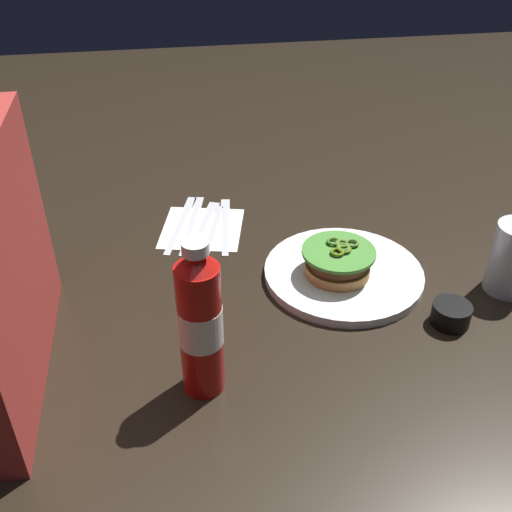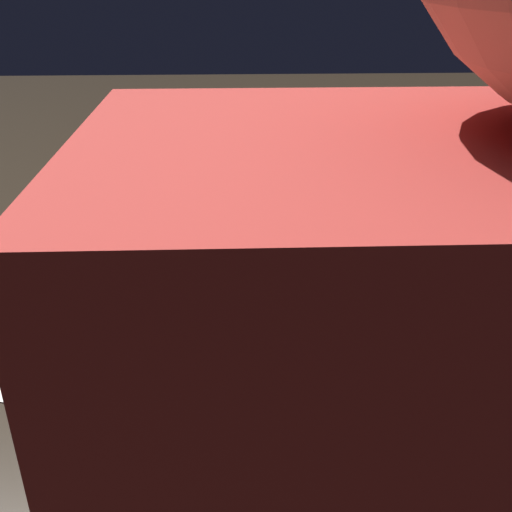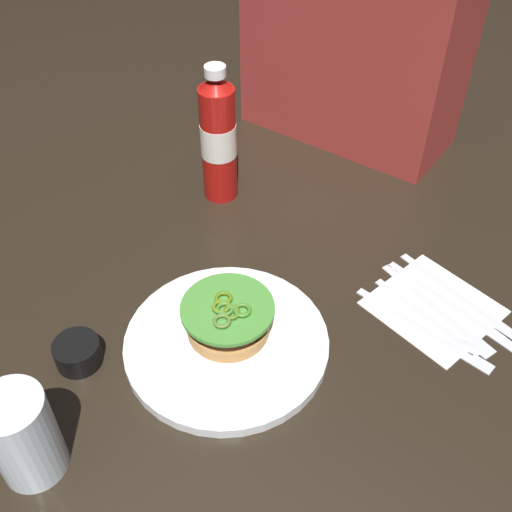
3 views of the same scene
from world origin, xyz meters
name	(u,v)px [view 3 (image 3 of 3)]	position (x,y,z in m)	size (l,w,h in m)	color
ground_plane	(202,328)	(0.00, 0.00, 0.00)	(3.00, 3.00, 0.00)	black
dinner_plate	(227,343)	(0.05, -0.01, 0.01)	(0.27, 0.27, 0.02)	white
burger_sandwich	(228,318)	(0.04, 0.01, 0.04)	(0.12, 0.12, 0.05)	#BA8045
ketchup_bottle	(218,139)	(-0.16, 0.25, 0.11)	(0.06, 0.06, 0.23)	#AB130F
water_glass	(23,436)	(-0.03, -0.26, 0.06)	(0.07, 0.07, 0.12)	silver
condiment_cup	(78,353)	(-0.09, -0.13, 0.02)	(0.06, 0.06, 0.03)	black
napkin	(434,307)	(0.24, 0.22, 0.00)	(0.15, 0.15, 0.00)	white
table_knife	(431,332)	(0.26, 0.17, 0.00)	(0.21, 0.04, 0.00)	silver
spoon_utensil	(440,326)	(0.26, 0.19, 0.00)	(0.17, 0.06, 0.00)	silver
fork_utensil	(444,314)	(0.26, 0.21, 0.00)	(0.19, 0.09, 0.00)	silver
steak_knife	(460,308)	(0.27, 0.23, 0.00)	(0.21, 0.07, 0.00)	silver
butter_knife	(468,301)	(0.28, 0.25, 0.00)	(0.21, 0.08, 0.00)	silver
diner_person	(357,23)	(-0.08, 0.55, 0.21)	(0.38, 0.17, 0.50)	#9D2E29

